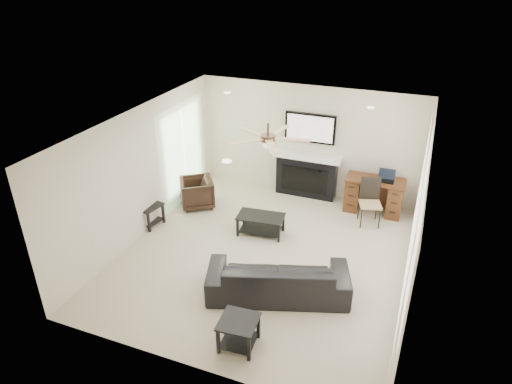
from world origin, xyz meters
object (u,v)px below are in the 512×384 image
armchair (196,193)px  fireplace_unit (307,157)px  sofa (278,277)px  coffee_table (261,225)px  desk (374,196)px

armchair → fireplace_unit: fireplace_unit is taller
armchair → sofa: bearing=15.5°
coffee_table → desk: size_ratio=0.74×
armchair → desk: size_ratio=0.58×
armchair → fireplace_unit: (2.07, 1.35, 0.63)m
coffee_table → desk: bearing=35.6°
sofa → desk: size_ratio=1.85×
sofa → fireplace_unit: fireplace_unit is taller
armchair → coffee_table: 1.79m
fireplace_unit → sofa: bearing=-81.5°
sofa → coffee_table: sofa is taller
coffee_table → fireplace_unit: bearing=73.0°
armchair → coffee_table: size_ratio=0.78×
armchair → fireplace_unit: 2.56m
sofa → desk: (1.02, 3.30, 0.05)m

